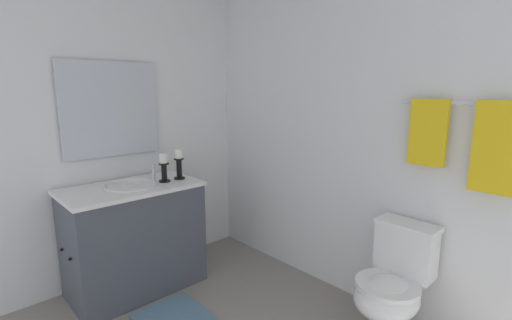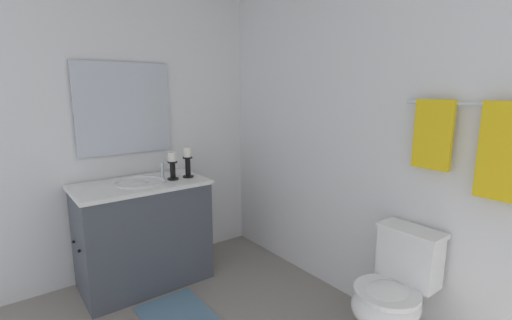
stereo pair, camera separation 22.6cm
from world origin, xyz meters
name	(u,v)px [view 1 (the left image)]	position (x,y,z in m)	size (l,w,h in m)	color
wall_back	(346,138)	(0.00, 1.26, 1.23)	(2.87, 0.04, 2.45)	white
wall_left	(105,135)	(-1.43, 0.00, 1.23)	(0.04, 2.52, 2.45)	white
vanity_cabinet	(135,238)	(-1.11, 0.05, 0.43)	(0.58, 1.02, 0.86)	#474C56
sink_basin	(132,191)	(-1.11, 0.05, 0.82)	(0.40, 0.40, 0.24)	white
mirror	(111,109)	(-1.39, 0.05, 1.43)	(0.02, 0.77, 0.75)	silver
candle_holder_tall	(179,163)	(-1.05, 0.44, 0.99)	(0.09, 0.09, 0.25)	black
candle_holder_short	(164,167)	(-1.05, 0.30, 0.98)	(0.09, 0.09, 0.23)	black
toilet	(392,286)	(0.58, 0.98, 0.37)	(0.39, 0.54, 0.75)	white
towel_bar	(465,103)	(0.81, 1.20, 1.51)	(0.02, 0.02, 0.73)	silver
towel_near_vanity	(428,133)	(0.63, 1.18, 1.33)	(0.22, 0.03, 0.41)	yellow
towel_center	(496,148)	(0.99, 1.18, 1.28)	(0.24, 0.03, 0.51)	yellow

